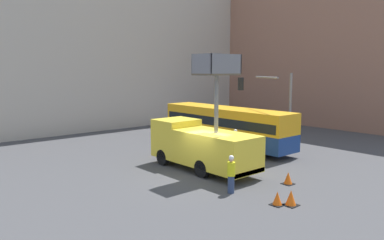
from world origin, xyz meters
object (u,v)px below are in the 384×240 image
road_worker_near_truck (231,174)px  traffic_cone_near_truck (288,178)px  traffic_light_pole (272,98)px  traffic_cone_mid_road (291,198)px  road_worker_directing (235,143)px  traffic_cone_far_side (277,199)px  utility_truck (202,144)px  city_bus (226,124)px

road_worker_near_truck → traffic_cone_near_truck: road_worker_near_truck is taller
traffic_light_pole → traffic_cone_mid_road: (-8.26, -7.40, -3.59)m
traffic_light_pole → road_worker_near_truck: size_ratio=3.05×
road_worker_near_truck → road_worker_directing: road_worker_directing is taller
traffic_cone_far_side → road_worker_near_truck: bearing=97.7°
traffic_cone_mid_road → road_worker_directing: bearing=57.6°
traffic_light_pole → traffic_cone_far_side: size_ratio=9.27×
road_worker_near_truck → traffic_cone_far_side: road_worker_near_truck is taller
utility_truck → road_worker_near_truck: utility_truck is taller
traffic_cone_mid_road → road_worker_near_truck: bearing=104.7°
road_worker_directing → traffic_cone_far_side: bearing=53.6°
road_worker_near_truck → traffic_cone_near_truck: 3.50m
road_worker_near_truck → city_bus: bearing=-178.6°
traffic_light_pole → road_worker_near_truck: traffic_light_pole is taller
road_worker_directing → road_worker_near_truck: bearing=40.7°
utility_truck → city_bus: (5.85, 3.65, 0.20)m
traffic_cone_near_truck → road_worker_directing: bearing=67.5°
traffic_cone_mid_road → traffic_cone_far_side: (-0.42, 0.41, -0.04)m
city_bus → road_worker_directing: size_ratio=6.02×
traffic_cone_near_truck → traffic_light_pole: bearing=43.8°
traffic_cone_mid_road → utility_truck: bearing=81.5°
road_worker_near_truck → traffic_cone_far_side: (0.34, -2.48, -0.65)m
road_worker_near_truck → traffic_light_pole: bearing=162.7°
traffic_cone_mid_road → traffic_cone_near_truck: bearing=36.9°
road_worker_directing → utility_truck: bearing=13.1°
road_worker_near_truck → road_worker_directing: (5.79, 5.04, 0.03)m
traffic_light_pole → traffic_cone_far_side: traffic_light_pole is taller
road_worker_directing → traffic_cone_mid_road: road_worker_directing is taller
traffic_cone_near_truck → traffic_cone_mid_road: traffic_cone_mid_road is taller
traffic_cone_near_truck → utility_truck: bearing=106.4°
city_bus → road_worker_near_truck: city_bus is taller
road_worker_directing → traffic_cone_near_truck: 6.56m
road_worker_near_truck → traffic_cone_far_side: 2.58m
traffic_cone_far_side → utility_truck: bearing=77.5°
utility_truck → road_worker_directing: (3.99, 0.96, -0.62)m
traffic_light_pole → road_worker_directing: size_ratio=2.97×
road_worker_directing → traffic_cone_near_truck: size_ratio=2.98×
utility_truck → traffic_cone_mid_road: (-1.04, -6.98, -1.27)m
utility_truck → traffic_cone_near_truck: size_ratio=11.25×
traffic_light_pole → road_worker_directing: 4.40m
traffic_cone_near_truck → traffic_cone_mid_road: bearing=-143.1°
traffic_light_pole → city_bus: bearing=113.0°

